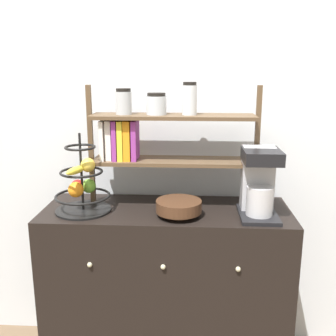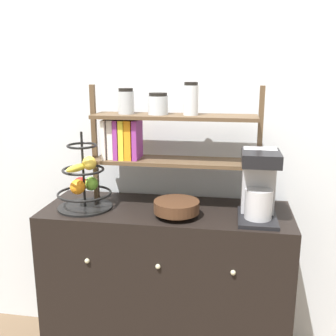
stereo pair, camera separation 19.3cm
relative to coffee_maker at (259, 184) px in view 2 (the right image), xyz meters
name	(u,v)px [view 2 (the right image)]	position (x,y,z in m)	size (l,w,h in m)	color
wall_back	(175,123)	(-0.45, 0.32, 0.24)	(7.00, 0.05, 2.60)	silver
sideboard	(166,288)	(-0.45, 0.05, -0.62)	(1.25, 0.48, 0.90)	black
coffee_maker	(259,184)	(0.00, 0.00, 0.00)	(0.18, 0.26, 0.33)	black
fruit_stand	(84,184)	(-0.86, 0.00, -0.04)	(0.28, 0.28, 0.39)	black
wooden_bowl	(177,207)	(-0.38, -0.05, -0.12)	(0.22, 0.22, 0.08)	#422819
shelf_hutch	(154,132)	(-0.52, 0.12, 0.21)	(0.86, 0.20, 0.63)	brown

